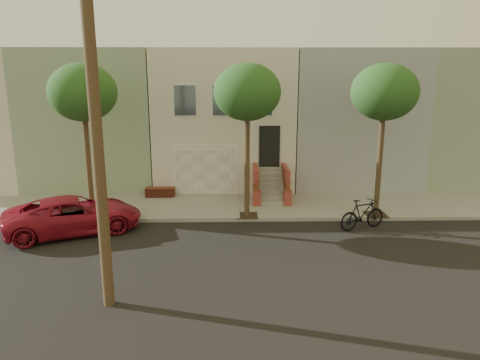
{
  "coord_description": "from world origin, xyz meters",
  "views": [
    {
      "loc": [
        0.31,
        -14.49,
        6.24
      ],
      "look_at": [
        0.69,
        3.0,
        1.92
      ],
      "focal_mm": 34.13,
      "sensor_mm": 36.0,
      "label": 1
    }
  ],
  "objects": [
    {
      "name": "tree_left",
      "position": [
        -5.5,
        3.9,
        5.26
      ],
      "size": [
        2.7,
        2.57,
        6.3
      ],
      "color": "#2D2116",
      "rests_on": "sidewalk"
    },
    {
      "name": "sidewalk",
      "position": [
        0.0,
        5.35,
        0.07
      ],
      "size": [
        40.0,
        3.7,
        0.15
      ],
      "primitive_type": "cube",
      "color": "gray",
      "rests_on": "ground"
    },
    {
      "name": "ground",
      "position": [
        0.0,
        0.0,
        0.0
      ],
      "size": [
        90.0,
        90.0,
        0.0
      ],
      "primitive_type": "plane",
      "color": "black",
      "rests_on": "ground"
    },
    {
      "name": "motorcycle",
      "position": [
        5.52,
        2.53,
        0.62
      ],
      "size": [
        2.13,
        1.31,
        1.24
      ],
      "primitive_type": "imported",
      "rotation": [
        0.0,
        0.0,
        1.95
      ],
      "color": "black",
      "rests_on": "ground"
    },
    {
      "name": "tree_mid",
      "position": [
        1.0,
        3.9,
        5.26
      ],
      "size": [
        2.7,
        2.57,
        6.3
      ],
      "color": "#2D2116",
      "rests_on": "sidewalk"
    },
    {
      "name": "tree_right",
      "position": [
        6.5,
        3.9,
        5.26
      ],
      "size": [
        2.7,
        2.57,
        6.3
      ],
      "color": "#2D2116",
      "rests_on": "sidewalk"
    },
    {
      "name": "house_row",
      "position": [
        0.0,
        11.19,
        3.64
      ],
      "size": [
        33.1,
        11.7,
        7.0
      ],
      "color": "beige",
      "rests_on": "sidewalk"
    },
    {
      "name": "pickup_truck",
      "position": [
        -5.77,
        2.44,
        0.71
      ],
      "size": [
        5.59,
        4.13,
        1.41
      ],
      "primitive_type": "imported",
      "rotation": [
        0.0,
        0.0,
        1.97
      ],
      "color": "maroon",
      "rests_on": "ground"
    }
  ]
}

